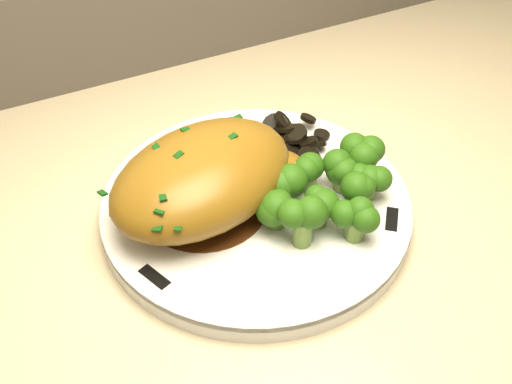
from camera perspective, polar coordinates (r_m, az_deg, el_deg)
name	(u,v)px	position (r m, az deg, el deg)	size (l,w,h in m)	color
plate	(256,208)	(0.57, 0.00, -1.41)	(0.27, 0.27, 0.02)	silver
rim_accent_0	(220,123)	(0.65, -3.24, 6.15)	(0.03, 0.01, 0.00)	black
rim_accent_1	(154,277)	(0.51, -9.01, -7.50)	(0.03, 0.01, 0.00)	black
rim_accent_2	(392,220)	(0.56, 11.98, -2.41)	(0.03, 0.01, 0.00)	black
gravy_pool	(204,206)	(0.56, -4.61, -1.23)	(0.11, 0.11, 0.00)	#3C1C0A
chicken_breast	(210,178)	(0.54, -4.11, 1.29)	(0.20, 0.16, 0.07)	#875C17
mushroom_pile	(282,152)	(0.61, 2.35, 3.56)	(0.10, 0.07, 0.03)	black
broccoli_florets	(328,191)	(0.54, 6.44, 0.06)	(0.12, 0.09, 0.04)	olive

